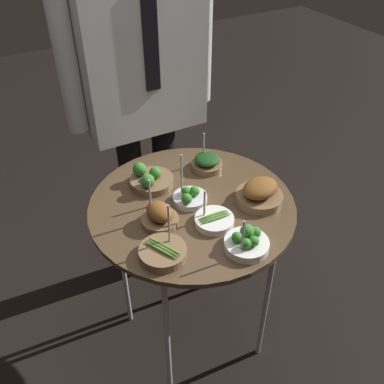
% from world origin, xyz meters
% --- Properties ---
extents(ground_plane, '(8.00, 8.00, 0.00)m').
position_xyz_m(ground_plane, '(0.00, 0.00, 0.00)').
color(ground_plane, black).
extents(serving_cart, '(0.71, 0.71, 0.78)m').
position_xyz_m(serving_cart, '(0.00, 0.00, 0.72)').
color(serving_cart, brown).
rests_on(serving_cart, ground_plane).
extents(bowl_broccoli_center, '(0.12, 0.12, 0.18)m').
position_xyz_m(bowl_broccoli_center, '(-0.01, 0.01, 0.80)').
color(bowl_broccoli_center, silver).
rests_on(bowl_broccoli_center, serving_cart).
extents(bowl_asparagus_mid_right, '(0.13, 0.13, 0.12)m').
position_xyz_m(bowl_asparagus_mid_right, '(0.01, -0.12, 0.79)').
color(bowl_asparagus_mid_right, white).
rests_on(bowl_asparagus_mid_right, serving_cart).
extents(bowl_broccoli_near_rim, '(0.14, 0.14, 0.14)m').
position_xyz_m(bowl_broccoli_near_rim, '(0.04, -0.26, 0.80)').
color(bowl_broccoli_near_rim, white).
rests_on(bowl_broccoli_near_rim, serving_cart).
extents(bowl_spinach_mid_left, '(0.12, 0.12, 0.13)m').
position_xyz_m(bowl_spinach_mid_left, '(0.15, 0.16, 0.80)').
color(bowl_spinach_mid_left, brown).
rests_on(bowl_spinach_mid_left, serving_cart).
extents(bowl_broccoli_back_right, '(0.16, 0.16, 0.08)m').
position_xyz_m(bowl_broccoli_back_right, '(-0.08, 0.16, 0.80)').
color(bowl_broccoli_back_right, brown).
rests_on(bowl_broccoli_back_right, serving_cart).
extents(bowl_roast_front_right, '(0.16, 0.16, 0.08)m').
position_xyz_m(bowl_roast_front_right, '(0.21, -0.10, 0.81)').
color(bowl_roast_front_right, brown).
rests_on(bowl_roast_front_right, serving_cart).
extents(bowl_roast_front_left, '(0.12, 0.12, 0.16)m').
position_xyz_m(bowl_roast_front_left, '(-0.14, -0.04, 0.81)').
color(bowl_roast_front_left, brown).
rests_on(bowl_roast_front_left, serving_cart).
extents(bowl_asparagus_back_left, '(0.14, 0.14, 0.17)m').
position_xyz_m(bowl_asparagus_back_left, '(-0.19, -0.17, 0.80)').
color(bowl_asparagus_back_left, brown).
rests_on(bowl_asparagus_back_left, serving_cart).
extents(waiter_figure, '(0.62, 0.23, 1.69)m').
position_xyz_m(waiter_figure, '(0.04, 0.49, 1.07)').
color(waiter_figure, black).
rests_on(waiter_figure, ground_plane).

